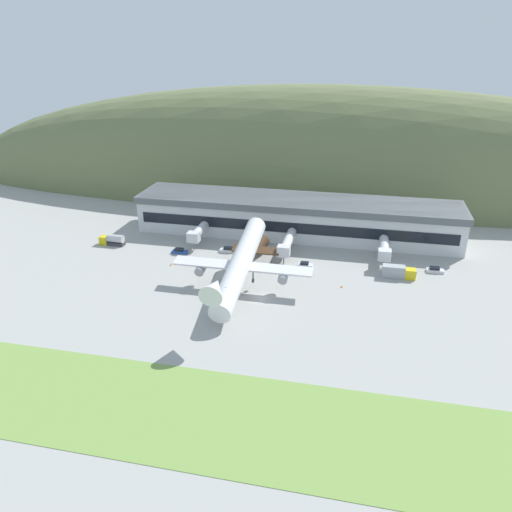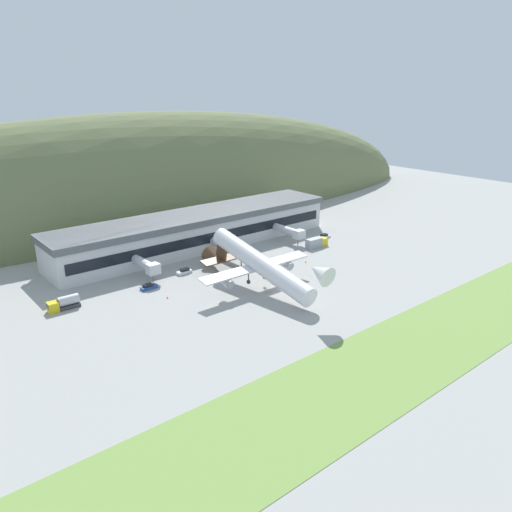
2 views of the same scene
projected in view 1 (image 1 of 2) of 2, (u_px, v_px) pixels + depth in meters
name	position (u px, v px, depth m)	size (l,w,h in m)	color
ground_plane	(260.00, 298.00, 117.34)	(392.29, 392.29, 0.00)	#9E9E99
grass_strip_foreground	(207.00, 416.00, 80.49)	(353.06, 23.28, 0.08)	#759947
hill_backdrop	(325.00, 194.00, 198.01)	(318.69, 59.66, 82.70)	#667047
terminal_building	(296.00, 214.00, 153.97)	(98.95, 18.68, 11.44)	silver
jetway_0	(198.00, 233.00, 146.42)	(3.38, 11.94, 5.43)	silver
jetway_1	(287.00, 243.00, 138.89)	(3.38, 16.52, 5.43)	silver
jetway_2	(384.00, 249.00, 135.11)	(3.38, 13.47, 5.43)	silver
cargo_airplane	(241.00, 264.00, 118.96)	(34.16, 48.59, 13.88)	silver
service_car_0	(435.00, 270.00, 130.50)	(4.45, 1.95, 1.44)	silver
service_car_1	(305.00, 265.00, 133.46)	(3.99, 1.97, 1.42)	silver
service_car_2	(180.00, 251.00, 142.23)	(4.49, 2.00, 1.41)	#264C99
service_car_3	(228.00, 250.00, 142.90)	(4.58, 1.87, 1.54)	silver
fuel_truck	(113.00, 240.00, 147.65)	(7.60, 2.60, 3.24)	gold
box_truck	(398.00, 272.00, 127.22)	(8.38, 2.56, 3.14)	gold
traffic_cone_0	(171.00, 264.00, 134.57)	(0.52, 0.52, 0.58)	orange
traffic_cone_1	(342.00, 286.00, 122.52)	(0.52, 0.52, 0.58)	orange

